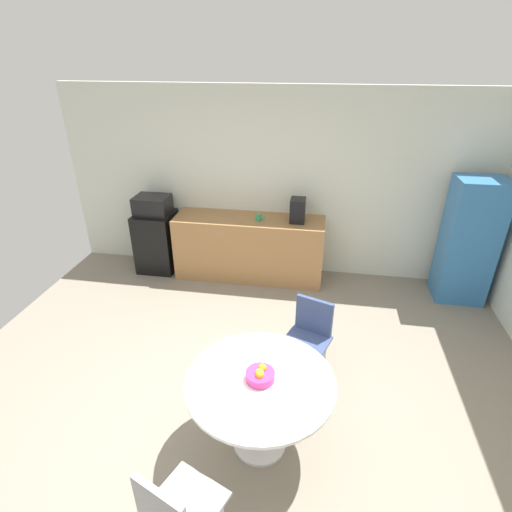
{
  "coord_description": "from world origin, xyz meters",
  "views": [
    {
      "loc": [
        0.64,
        -2.39,
        2.96
      ],
      "look_at": [
        0.0,
        1.45,
        0.95
      ],
      "focal_mm": 27.92,
      "sensor_mm": 36.0,
      "label": 1
    }
  ],
  "objects_px": {
    "chair_gray": "(174,510)",
    "mug_white": "(259,217)",
    "fruit_bowl": "(260,375)",
    "chair_navy": "(310,330)",
    "coffee_maker": "(298,210)",
    "mini_fridge": "(157,241)",
    "microwave": "(152,205)",
    "round_table": "(260,392)",
    "locker_cabinet": "(468,241)"
  },
  "relations": [
    {
      "from": "chair_gray",
      "to": "mug_white",
      "type": "distance_m",
      "value": 3.7
    },
    {
      "from": "chair_gray",
      "to": "fruit_bowl",
      "type": "bearing_deg",
      "value": 67.95
    },
    {
      "from": "chair_navy",
      "to": "coffee_maker",
      "type": "relative_size",
      "value": 2.59
    },
    {
      "from": "mini_fridge",
      "to": "mug_white",
      "type": "height_order",
      "value": "mug_white"
    },
    {
      "from": "microwave",
      "to": "round_table",
      "type": "bearing_deg",
      "value": -54.67
    },
    {
      "from": "fruit_bowl",
      "to": "coffee_maker",
      "type": "distance_m",
      "value": 2.81
    },
    {
      "from": "microwave",
      "to": "mug_white",
      "type": "distance_m",
      "value": 1.54
    },
    {
      "from": "round_table",
      "to": "locker_cabinet",
      "type": "bearing_deg",
      "value": 50.21
    },
    {
      "from": "mini_fridge",
      "to": "coffee_maker",
      "type": "relative_size",
      "value": 2.76
    },
    {
      "from": "microwave",
      "to": "chair_gray",
      "type": "xyz_separation_m",
      "value": [
        1.61,
        -3.73,
        -0.49
      ]
    },
    {
      "from": "microwave",
      "to": "fruit_bowl",
      "type": "xyz_separation_m",
      "value": [
        1.99,
        -2.8,
        -0.25
      ]
    },
    {
      "from": "microwave",
      "to": "fruit_bowl",
      "type": "distance_m",
      "value": 3.44
    },
    {
      "from": "mug_white",
      "to": "locker_cabinet",
      "type": "bearing_deg",
      "value": -0.98
    },
    {
      "from": "mini_fridge",
      "to": "mug_white",
      "type": "distance_m",
      "value": 1.62
    },
    {
      "from": "fruit_bowl",
      "to": "coffee_maker",
      "type": "bearing_deg",
      "value": 88.52
    },
    {
      "from": "locker_cabinet",
      "to": "round_table",
      "type": "distance_m",
      "value": 3.52
    },
    {
      "from": "microwave",
      "to": "round_table",
      "type": "xyz_separation_m",
      "value": [
        1.99,
        -2.8,
        -0.41
      ]
    },
    {
      "from": "microwave",
      "to": "chair_navy",
      "type": "relative_size",
      "value": 0.58
    },
    {
      "from": "chair_navy",
      "to": "chair_gray",
      "type": "xyz_separation_m",
      "value": [
        -0.73,
        -1.86,
        0.0
      ]
    },
    {
      "from": "mini_fridge",
      "to": "locker_cabinet",
      "type": "xyz_separation_m",
      "value": [
        4.24,
        -0.1,
        0.37
      ]
    },
    {
      "from": "chair_navy",
      "to": "chair_gray",
      "type": "distance_m",
      "value": 2.0
    },
    {
      "from": "locker_cabinet",
      "to": "chair_navy",
      "type": "relative_size",
      "value": 1.96
    },
    {
      "from": "chair_navy",
      "to": "mug_white",
      "type": "distance_m",
      "value": 2.03
    },
    {
      "from": "mini_fridge",
      "to": "round_table",
      "type": "height_order",
      "value": "mini_fridge"
    },
    {
      "from": "mini_fridge",
      "to": "chair_navy",
      "type": "bearing_deg",
      "value": -38.65
    },
    {
      "from": "chair_navy",
      "to": "coffee_maker",
      "type": "xyz_separation_m",
      "value": [
        -0.28,
        1.87,
        0.54
      ]
    },
    {
      "from": "locker_cabinet",
      "to": "chair_navy",
      "type": "bearing_deg",
      "value": -137.12
    },
    {
      "from": "locker_cabinet",
      "to": "mug_white",
      "type": "distance_m",
      "value": 2.7
    },
    {
      "from": "locker_cabinet",
      "to": "coffee_maker",
      "type": "height_order",
      "value": "locker_cabinet"
    },
    {
      "from": "round_table",
      "to": "coffee_maker",
      "type": "relative_size",
      "value": 3.63
    },
    {
      "from": "locker_cabinet",
      "to": "fruit_bowl",
      "type": "height_order",
      "value": "locker_cabinet"
    },
    {
      "from": "mini_fridge",
      "to": "fruit_bowl",
      "type": "bearing_deg",
      "value": -54.6
    },
    {
      "from": "mini_fridge",
      "to": "chair_navy",
      "type": "distance_m",
      "value": 2.99
    },
    {
      "from": "chair_gray",
      "to": "fruit_bowl",
      "type": "relative_size",
      "value": 3.69
    },
    {
      "from": "mini_fridge",
      "to": "coffee_maker",
      "type": "distance_m",
      "value": 2.15
    },
    {
      "from": "mug_white",
      "to": "microwave",
      "type": "bearing_deg",
      "value": 178.0
    },
    {
      "from": "mini_fridge",
      "to": "microwave",
      "type": "height_order",
      "value": "microwave"
    },
    {
      "from": "microwave",
      "to": "chair_navy",
      "type": "bearing_deg",
      "value": -38.65
    },
    {
      "from": "mug_white",
      "to": "fruit_bowl",
      "type": "bearing_deg",
      "value": -80.7
    },
    {
      "from": "chair_navy",
      "to": "chair_gray",
      "type": "height_order",
      "value": "same"
    },
    {
      "from": "mini_fridge",
      "to": "coffee_maker",
      "type": "height_order",
      "value": "coffee_maker"
    },
    {
      "from": "chair_navy",
      "to": "mini_fridge",
      "type": "bearing_deg",
      "value": 141.35
    },
    {
      "from": "chair_gray",
      "to": "locker_cabinet",
      "type": "bearing_deg",
      "value": 54.07
    },
    {
      "from": "round_table",
      "to": "coffee_maker",
      "type": "distance_m",
      "value": 2.84
    },
    {
      "from": "microwave",
      "to": "chair_gray",
      "type": "relative_size",
      "value": 0.58
    },
    {
      "from": "microwave",
      "to": "chair_navy",
      "type": "distance_m",
      "value": 3.03
    },
    {
      "from": "mini_fridge",
      "to": "locker_cabinet",
      "type": "relative_size",
      "value": 0.54
    },
    {
      "from": "microwave",
      "to": "chair_gray",
      "type": "distance_m",
      "value": 4.09
    },
    {
      "from": "coffee_maker",
      "to": "mug_white",
      "type": "bearing_deg",
      "value": -174.1
    },
    {
      "from": "locker_cabinet",
      "to": "microwave",
      "type": "bearing_deg",
      "value": 178.65
    }
  ]
}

